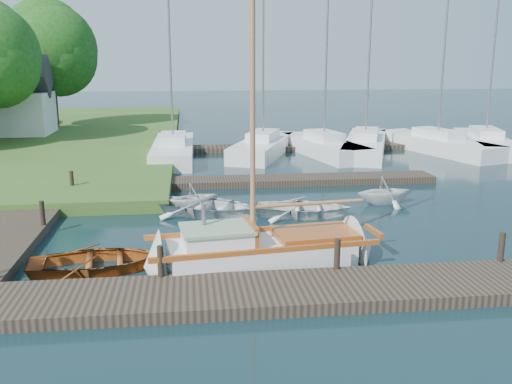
{
  "coord_description": "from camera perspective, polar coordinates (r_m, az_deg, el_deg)",
  "views": [
    {
      "loc": [
        -2.26,
        -18.55,
        5.65
      ],
      "look_at": [
        0.0,
        0.0,
        1.2
      ],
      "focal_mm": 40.0,
      "sensor_mm": 36.0,
      "label": 1
    }
  ],
  "objects": [
    {
      "name": "mooring_post_1",
      "position": [
        14.44,
        -9.53,
        -6.84
      ],
      "size": [
        0.16,
        0.16,
        0.8
      ],
      "primitive_type": "cylinder",
      "color": "black",
      "rests_on": "near_dock"
    },
    {
      "name": "sailboat",
      "position": [
        15.89,
        0.98,
        -6.11
      ],
      "size": [
        7.34,
        2.83,
        9.83
      ],
      "rotation": [
        0.0,
        0.0,
        0.12
      ],
      "color": "white",
      "rests_on": "ground"
    },
    {
      "name": "ground",
      "position": [
        19.52,
        -0.0,
        -3.43
      ],
      "size": [
        160.0,
        160.0,
        0.0
      ],
      "primitive_type": "plane",
      "color": "black",
      "rests_on": "ground"
    },
    {
      "name": "marina_boat_5",
      "position": [
        37.79,
        21.94,
        4.69
      ],
      "size": [
        4.33,
        8.93,
        11.14
      ],
      "rotation": [
        0.0,
        0.0,
        1.31
      ],
      "color": "white",
      "rests_on": "ground"
    },
    {
      "name": "mooring_post_4",
      "position": [
        19.78,
        -20.58,
        -1.98
      ],
      "size": [
        0.16,
        0.16,
        0.8
      ],
      "primitive_type": "cylinder",
      "color": "black",
      "rests_on": "left_dock"
    },
    {
      "name": "mooring_post_3",
      "position": [
        16.62,
        23.34,
        -5.07
      ],
      "size": [
        0.16,
        0.16,
        0.8
      ],
      "primitive_type": "cylinder",
      "color": "black",
      "rests_on": "near_dock"
    },
    {
      "name": "tender_c",
      "position": [
        20.83,
        4.76,
        -1.36
      ],
      "size": [
        3.9,
        3.13,
        0.72
      ],
      "primitive_type": "imported",
      "rotation": [
        0.0,
        0.0,
        1.36
      ],
      "color": "white",
      "rests_on": "ground"
    },
    {
      "name": "marina_boat_0",
      "position": [
        32.73,
        -8.28,
        4.32
      ],
      "size": [
        2.37,
        8.89,
        11.07
      ],
      "rotation": [
        0.0,
        0.0,
        1.55
      ],
      "color": "white",
      "rests_on": "ground"
    },
    {
      "name": "near_dock",
      "position": [
        13.89,
        3.04,
        -9.95
      ],
      "size": [
        18.0,
        2.2,
        0.3
      ],
      "primitive_type": "cube",
      "color": "black",
      "rests_on": "ground"
    },
    {
      "name": "tender_d",
      "position": [
        22.92,
        12.8,
        0.31
      ],
      "size": [
        2.44,
        2.16,
        1.19
      ],
      "primitive_type": "imported",
      "rotation": [
        0.0,
        0.0,
        1.67
      ],
      "color": "white",
      "rests_on": "ground"
    },
    {
      "name": "marina_boat_4",
      "position": [
        36.21,
        17.68,
        4.69
      ],
      "size": [
        4.84,
        9.31,
        11.57
      ],
      "rotation": [
        0.0,
        0.0,
        1.88
      ],
      "color": "white",
      "rests_on": "ground"
    },
    {
      "name": "marina_boat_2",
      "position": [
        33.75,
        6.81,
        4.63
      ],
      "size": [
        3.9,
        8.26,
        10.17
      ],
      "rotation": [
        0.0,
        0.0,
        1.79
      ],
      "color": "white",
      "rests_on": "ground"
    },
    {
      "name": "marina_boat_1",
      "position": [
        33.63,
        0.7,
        4.68
      ],
      "size": [
        5.05,
        8.54,
        9.6
      ],
      "rotation": [
        0.0,
        0.0,
        1.2
      ],
      "color": "white",
      "rests_on": "ground"
    },
    {
      "name": "dinghy",
      "position": [
        16.06,
        -15.58,
        -6.3
      ],
      "size": [
        3.89,
        2.98,
        0.75
      ],
      "primitive_type": "imported",
      "rotation": [
        0.0,
        0.0,
        1.69
      ],
      "color": "brown",
      "rests_on": "ground"
    },
    {
      "name": "house_c",
      "position": [
        42.33,
        -23.27,
        8.16
      ],
      "size": [
        5.25,
        4.0,
        5.28
      ],
      "color": "white",
      "rests_on": "shore"
    },
    {
      "name": "marina_boat_3",
      "position": [
        34.92,
        10.88,
        4.77
      ],
      "size": [
        5.43,
        9.83,
        10.85
      ],
      "rotation": [
        0.0,
        0.0,
        1.22
      ],
      "color": "white",
      "rests_on": "ground"
    },
    {
      "name": "tender_a",
      "position": [
        20.95,
        -4.81,
        -1.18
      ],
      "size": [
        4.64,
        4.15,
        0.79
      ],
      "primitive_type": "imported",
      "rotation": [
        0.0,
        0.0,
        1.11
      ],
      "color": "white",
      "rests_on": "ground"
    },
    {
      "name": "tree_7",
      "position": [
        45.65,
        -19.81,
        13.32
      ],
      "size": [
        6.83,
        6.83,
        9.38
      ],
      "color": "#332114",
      "rests_on": "shore"
    },
    {
      "name": "mooring_post_5",
      "position": [
        24.53,
        -17.94,
        1.09
      ],
      "size": [
        0.16,
        0.16,
        0.8
      ],
      "primitive_type": "cylinder",
      "color": "black",
      "rests_on": "left_dock"
    },
    {
      "name": "mooring_post_2",
      "position": [
        14.91,
        8.12,
        -6.14
      ],
      "size": [
        0.16,
        0.16,
        0.8
      ],
      "primitive_type": "cylinder",
      "color": "black",
      "rests_on": "near_dock"
    },
    {
      "name": "left_dock",
      "position": [
        22.03,
        -21.82,
        -2.04
      ],
      "size": [
        2.2,
        18.0,
        0.3
      ],
      "primitive_type": "cube",
      "color": "black",
      "rests_on": "ground"
    },
    {
      "name": "far_dock",
      "position": [
        26.0,
        2.65,
        1.16
      ],
      "size": [
        14.0,
        1.6,
        0.3
      ],
      "primitive_type": "cube",
      "color": "black",
      "rests_on": "ground"
    },
    {
      "name": "pontoon",
      "position": [
        37.07,
        12.49,
        4.54
      ],
      "size": [
        30.0,
        1.6,
        0.3
      ],
      "primitive_type": "cube",
      "color": "black",
      "rests_on": "ground"
    },
    {
      "name": "tender_b",
      "position": [
        21.75,
        -6.22,
        -0.27
      ],
      "size": [
        2.58,
        2.43,
        1.08
      ],
      "primitive_type": "imported",
      "rotation": [
        0.0,
        0.0,
        1.97
      ],
      "color": "white",
      "rests_on": "ground"
    }
  ]
}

